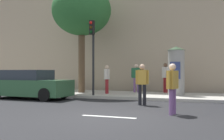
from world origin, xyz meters
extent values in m
plane|color=#232326|center=(0.00, 0.00, 0.00)|extent=(80.00, 80.00, 0.00)
cube|color=#B2ADA3|center=(0.00, 7.00, 0.07)|extent=(36.00, 4.00, 0.15)
cube|color=silver|center=(0.00, 0.00, 0.00)|extent=(1.80, 0.16, 0.01)
cube|color=tan|center=(0.00, 12.00, 4.76)|extent=(36.00, 5.00, 9.52)
cylinder|color=black|center=(-2.89, 5.35, 1.76)|extent=(0.12, 0.12, 3.23)
cube|color=black|center=(-2.89, 5.17, 3.75)|extent=(0.24, 0.24, 0.75)
sphere|color=red|center=(-2.89, 5.04, 3.99)|extent=(0.16, 0.16, 0.16)
sphere|color=#3C2906|center=(-2.89, 5.04, 3.75)|extent=(0.16, 0.16, 0.16)
sphere|color=#07330F|center=(-2.89, 5.04, 3.51)|extent=(0.16, 0.16, 0.16)
cylinder|color=gray|center=(1.29, 6.92, 1.36)|extent=(0.88, 0.88, 2.42)
cone|color=#334C33|center=(1.29, 6.92, 2.67)|extent=(0.96, 0.96, 0.20)
cube|color=navy|center=(1.29, 6.47, 1.48)|extent=(0.53, 0.02, 0.90)
cylinder|color=brown|center=(-4.35, 6.89, 1.88)|extent=(0.39, 0.39, 3.47)
ellipsoid|color=#28602D|center=(-4.35, 6.89, 5.14)|extent=(3.59, 3.59, 3.05)
cylinder|color=#724C84|center=(1.80, 0.99, 0.43)|extent=(0.14, 0.14, 0.85)
cylinder|color=#724C84|center=(1.86, 1.23, 0.43)|extent=(0.14, 0.14, 0.85)
cube|color=#B78C33|center=(1.83, 1.11, 1.15)|extent=(0.35, 0.53, 0.60)
cylinder|color=#B78C33|center=(1.76, 0.83, 1.15)|extent=(0.09, 0.09, 0.57)
cylinder|color=#B78C33|center=(1.90, 1.39, 1.15)|extent=(0.09, 0.09, 0.57)
sphere|color=beige|center=(1.83, 1.11, 1.57)|extent=(0.23, 0.23, 0.23)
cylinder|color=black|center=(0.21, 3.20, 0.44)|extent=(0.14, 0.14, 0.87)
cylinder|color=black|center=(0.40, 3.22, 0.44)|extent=(0.14, 0.14, 0.87)
cube|color=#B78C33|center=(0.31, 3.21, 1.18)|extent=(0.41, 0.29, 0.62)
cylinder|color=#B78C33|center=(0.07, 3.18, 1.18)|extent=(0.09, 0.09, 0.59)
cylinder|color=#B78C33|center=(0.54, 3.24, 1.18)|extent=(0.09, 0.09, 0.59)
sphere|color=tan|center=(0.31, 3.21, 1.61)|extent=(0.24, 0.24, 0.24)
cube|color=#4C4C51|center=(0.28, 3.39, 1.15)|extent=(0.30, 0.20, 0.36)
cylinder|color=#724C84|center=(-1.39, 8.25, 0.59)|extent=(0.14, 0.14, 0.88)
cylinder|color=#724C84|center=(-1.15, 8.21, 0.59)|extent=(0.14, 0.14, 0.88)
cube|color=#1E5938|center=(-1.27, 8.23, 1.34)|extent=(0.52, 0.30, 0.62)
cylinder|color=#1E5938|center=(-1.56, 8.27, 1.34)|extent=(0.09, 0.09, 0.59)
cylinder|color=#1E5938|center=(-0.98, 8.19, 1.34)|extent=(0.09, 0.09, 0.59)
sphere|color=beige|center=(-1.27, 8.23, 1.76)|extent=(0.24, 0.24, 0.24)
cube|color=#4C4C51|center=(-1.25, 8.41, 1.30)|extent=(0.30, 0.19, 0.36)
cylinder|color=maroon|center=(-2.56, 6.45, 0.56)|extent=(0.14, 0.14, 0.83)
cylinder|color=maroon|center=(-2.58, 6.65, 0.56)|extent=(0.14, 0.14, 0.83)
cube|color=silver|center=(-2.57, 6.55, 1.27)|extent=(0.28, 0.42, 0.59)
cylinder|color=silver|center=(-2.54, 6.31, 1.27)|extent=(0.09, 0.09, 0.56)
cylinder|color=silver|center=(-2.60, 6.79, 1.27)|extent=(0.09, 0.09, 0.56)
sphere|color=beige|center=(-2.57, 6.55, 1.68)|extent=(0.22, 0.22, 0.22)
cylinder|color=maroon|center=(0.54, 8.39, 0.60)|extent=(0.14, 0.14, 0.90)
cylinder|color=maroon|center=(0.40, 8.53, 0.60)|extent=(0.14, 0.14, 0.90)
cube|color=silver|center=(0.47, 8.46, 1.37)|extent=(0.45, 0.46, 0.64)
cylinder|color=silver|center=(0.64, 8.28, 1.37)|extent=(0.09, 0.09, 0.61)
cylinder|color=silver|center=(0.30, 8.64, 1.37)|extent=(0.09, 0.09, 0.61)
sphere|color=brown|center=(0.47, 8.46, 1.81)|extent=(0.24, 0.24, 0.24)
cube|color=maroon|center=(0.60, 8.58, 1.34)|extent=(0.31, 0.31, 0.36)
cube|color=#2D5938|center=(-5.84, 3.88, 0.59)|extent=(4.37, 1.89, 0.81)
cube|color=#262D38|center=(-6.06, 3.89, 1.25)|extent=(2.47, 1.65, 0.51)
cylinder|color=black|center=(-7.33, 4.75, 0.32)|extent=(0.65, 0.24, 0.64)
cylinder|color=black|center=(-4.35, 3.01, 0.32)|extent=(0.65, 0.24, 0.64)
cylinder|color=black|center=(-4.31, 4.66, 0.32)|extent=(0.65, 0.24, 0.64)
camera|label=1|loc=(3.00, -7.98, 1.42)|focal=43.60mm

